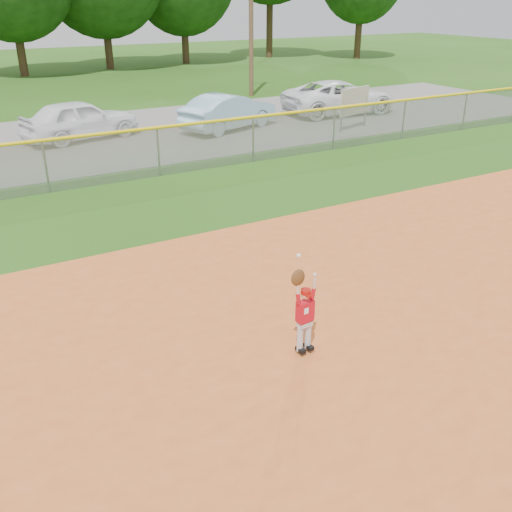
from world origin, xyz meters
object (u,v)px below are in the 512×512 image
at_px(car_white_a, 80,119).
at_px(car_white_b, 340,97).
at_px(ballplayer, 304,310).
at_px(car_blue, 229,112).
at_px(sponsor_sign, 355,102).

distance_m(car_white_a, car_white_b, 11.87).
relative_size(car_white_b, ballplayer, 3.21).
height_order(car_blue, car_white_b, car_white_b).
height_order(car_blue, sponsor_sign, sponsor_sign).
bearing_deg(car_blue, sponsor_sign, -139.61).
bearing_deg(car_white_a, sponsor_sign, -123.72).
distance_m(car_white_b, ballplayer, 20.01).
height_order(car_white_a, sponsor_sign, sponsor_sign).
bearing_deg(car_blue, car_white_a, 58.92).
xyz_separation_m(car_white_a, ballplayer, (-0.72, -16.32, 0.02)).
distance_m(car_white_a, ballplayer, 16.33).
distance_m(car_white_a, car_blue, 5.90).
bearing_deg(ballplayer, sponsor_sign, 48.77).
height_order(car_white_a, car_blue, car_white_a).
bearing_deg(car_white_a, car_white_b, -106.59).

